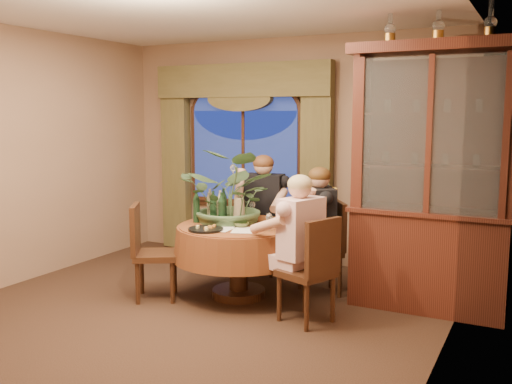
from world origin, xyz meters
The scene contains 37 objects.
floor centered at (0.00, 0.00, 0.00)m, with size 5.00×5.00×0.00m, color black.
wall_back centered at (0.00, 2.50, 1.40)m, with size 4.50×4.50×0.00m, color #87654E.
wall_right centered at (2.25, 0.00, 1.40)m, with size 5.00×5.00×0.00m, color #87654E.
ceiling centered at (0.00, 0.00, 2.80)m, with size 5.00×5.00×0.00m, color white.
window centered at (-0.60, 2.43, 1.30)m, with size 1.62×0.10×1.32m, color navy, non-canonical shape.
arched_transom centered at (-0.60, 2.43, 2.08)m, with size 1.60×0.06×0.44m, color navy, non-canonical shape.
drapery_left centered at (-1.63, 2.38, 1.18)m, with size 0.38×0.14×2.32m, color #4D4625.
drapery_right centered at (0.43, 2.38, 1.18)m, with size 0.38×0.14×2.32m, color #4D4625.
swag_valance centered at (-0.60, 2.35, 2.28)m, with size 2.45×0.16×0.42m, color #4D4625, non-canonical shape.
dining_table centered at (0.16, 0.89, 0.38)m, with size 1.32×1.32×0.75m, color maroon.
china_cabinet centered at (1.96, 1.41, 1.26)m, with size 1.55×0.61×2.52m, color #3D1811.
oil_lamp_left centered at (1.52, 1.41, 2.69)m, with size 0.11×0.11×0.34m, color #A5722D, non-canonical shape.
oil_lamp_center centered at (1.96, 1.41, 2.69)m, with size 0.11×0.11×0.34m, color #A5722D, non-canonical shape.
oil_lamp_right centered at (2.40, 1.41, 2.69)m, with size 0.11×0.11×0.34m, color #A5722D, non-canonical shape.
chair_right centered at (1.05, 0.55, 0.48)m, with size 0.42×0.42×0.96m, color black.
chair_back_right centered at (0.86, 1.37, 0.48)m, with size 0.42×0.42×0.96m, color black.
chair_back centered at (-0.04, 1.79, 0.48)m, with size 0.42×0.42×0.96m, color black.
chair_front_left centered at (-0.55, 0.46, 0.48)m, with size 0.42×0.42×0.96m, color black.
person_pink centered at (0.96, 0.62, 0.67)m, with size 0.48×0.44×1.33m, color beige, non-canonical shape.
person_back centered at (0.04, 1.73, 0.70)m, with size 0.50×0.46×1.41m, color black, non-canonical shape.
person_scarf centered at (0.88, 1.34, 0.67)m, with size 0.48×0.44×1.34m, color black, non-canonical shape.
stoneware_vase centered at (0.10, 1.03, 0.88)m, with size 0.14×0.14×0.25m, color #8D785E, non-canonical shape.
centerpiece_plant centered at (0.03, 1.02, 1.39)m, with size 1.03×1.14×0.89m, color #3D5A37.
olive_bowl centered at (0.24, 0.81, 0.77)m, with size 0.15×0.15×0.05m, color #495528.
cheese_platter centered at (0.02, 0.50, 0.76)m, with size 0.34×0.34×0.02m, color black.
wine_bottle_0 centered at (-0.29, 0.82, 0.92)m, with size 0.07×0.07×0.33m, color black.
wine_bottle_1 centered at (0.00, 0.84, 0.92)m, with size 0.07×0.07×0.33m, color black.
wine_bottle_2 centered at (-0.13, 1.09, 0.92)m, with size 0.07×0.07×0.33m, color black.
wine_bottle_3 centered at (-0.13, 0.89, 0.92)m, with size 0.07×0.07×0.33m, color black.
wine_bottle_4 centered at (-0.25, 1.02, 0.92)m, with size 0.07×0.07×0.33m, color tan.
wine_bottle_5 centered at (-0.09, 0.96, 0.92)m, with size 0.07×0.07×0.33m, color tan.
tasting_paper_0 centered at (0.34, 0.67, 0.75)m, with size 0.21×0.30×0.00m, color white.
tasting_paper_1 centered at (0.49, 1.11, 0.75)m, with size 0.21×0.30×0.00m, color white.
tasting_paper_2 centered at (0.12, 0.64, 0.75)m, with size 0.21×0.30×0.00m, color white.
wine_glass_person_pink centered at (0.58, 0.75, 0.84)m, with size 0.07×0.07×0.18m, color silver, non-canonical shape.
wine_glass_person_back centered at (0.10, 1.32, 0.84)m, with size 0.07×0.07×0.18m, color silver, non-canonical shape.
wine_glass_person_scarf centered at (0.54, 1.12, 0.84)m, with size 0.07×0.07×0.18m, color silver, non-canonical shape.
Camera 1 is at (2.90, -4.08, 1.88)m, focal length 40.00 mm.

